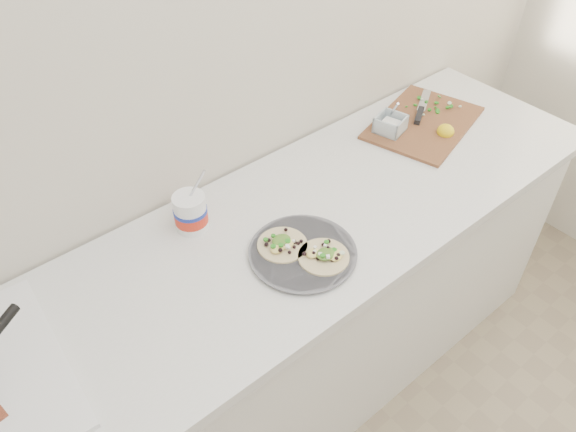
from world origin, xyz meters
TOP-DOWN VIEW (x-y plane):
  - counter at (0.00, 1.43)m, footprint 2.44×0.66m
  - taco_plate at (0.03, 1.31)m, footprint 0.30×0.30m
  - tub at (-0.15, 1.60)m, footprint 0.10×0.10m
  - cutboard at (0.79, 1.53)m, footprint 0.51×0.41m

SIDE VIEW (x-z plane):
  - counter at x=0.00m, z-range 0.00..0.90m
  - cutboard at x=0.79m, z-range 0.88..0.95m
  - taco_plate at x=0.03m, z-range 0.90..0.94m
  - tub at x=-0.15m, z-range 0.86..1.08m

